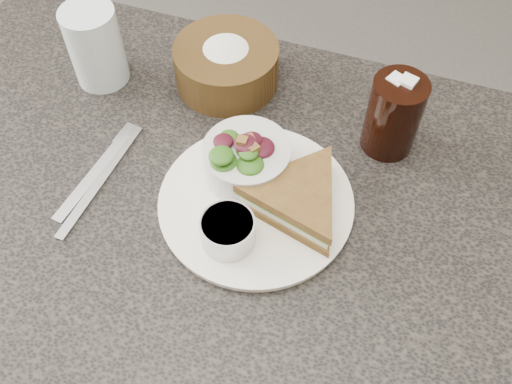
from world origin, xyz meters
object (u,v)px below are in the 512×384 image
Objects in this scene: dinner_plate at (256,203)px; cola_glass at (394,112)px; salad_bowl at (247,156)px; water_glass at (95,46)px; dining_table at (219,317)px; sandwich at (297,199)px; bread_basket at (226,59)px; dressing_ramekin at (228,231)px.

dinner_plate is 1.99× the size of cola_glass.
cola_glass is (0.17, 0.12, 0.02)m from salad_bowl.
dinner_plate is 2.08× the size of water_glass.
dining_table is at bearing -159.83° from dinner_plate.
cola_glass is (0.09, 0.16, 0.03)m from sandwich.
bread_basket is 1.29× the size of water_glass.
dinner_plate is 3.73× the size of dressing_ramekin.
sandwich is 0.09m from salad_bowl.
dining_table is 14.67× the size of dressing_ramekin.
dressing_ramekin is 0.43× the size of bread_basket.
cola_glass is (0.15, 0.23, 0.03)m from dressing_ramekin.
salad_bowl reaches higher than dinner_plate.
dinner_plate is 1.53× the size of sandwich.
sandwich is 0.18m from cola_glass.
water_glass is at bearing 143.08° from dressing_ramekin.
salad_bowl is 0.21m from cola_glass.
bread_basket reaches higher than salad_bowl.
sandwich is at bearing -49.38° from bread_basket.
sandwich is at bearing -119.06° from cola_glass.
bread_basket reaches higher than dressing_ramekin.
dinner_plate is at bearing 20.17° from dining_table.
bread_basket is 0.20m from water_glass.
water_glass reaches higher than dressing_ramekin.
dressing_ramekin is at bearing -68.94° from bread_basket.
bread_basket is (-0.12, 0.21, 0.04)m from dinner_plate.
bread_basket is at bearing 15.98° from water_glass.
salad_bowl is 0.19m from bread_basket.
cola_glass is 1.04× the size of water_glass.
water_glass reaches higher than dinner_plate.
cola_glass reaches higher than water_glass.
water_glass is at bearing 158.26° from salad_bowl.
water_glass reaches higher than dining_table.
cola_glass is at bearing 1.33° from water_glass.
dinner_plate is 1.61× the size of bread_basket.
dining_table is 0.52m from cola_glass.
sandwich reaches higher than dinner_plate.
water_glass is (-0.28, 0.11, 0.02)m from salad_bowl.
bread_basket reaches higher than dining_table.
cola_glass reaches higher than dinner_plate.
water_glass is at bearing -178.67° from cola_glass.
sandwich is at bearing -22.24° from water_glass.
salad_bowl is (0.04, 0.07, 0.42)m from dining_table.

